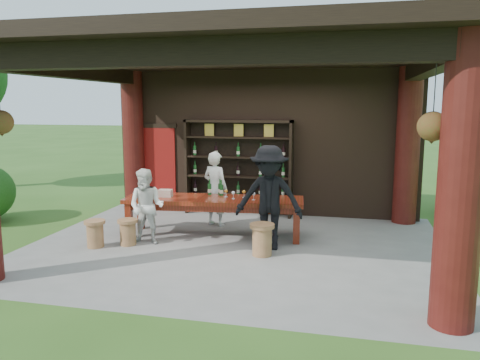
% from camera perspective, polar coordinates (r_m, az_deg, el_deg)
% --- Properties ---
extents(ground, '(90.00, 90.00, 0.00)m').
position_cam_1_polar(ground, '(8.50, -0.62, -8.10)').
color(ground, '#2D5119').
rests_on(ground, ground).
extents(pavilion, '(7.50, 6.00, 3.60)m').
position_cam_1_polar(pavilion, '(8.54, -0.04, 6.54)').
color(pavilion, slate).
rests_on(pavilion, ground).
extents(wine_shelf, '(2.48, 0.38, 2.19)m').
position_cam_1_polar(wine_shelf, '(10.72, -0.22, 1.53)').
color(wine_shelf, black).
rests_on(wine_shelf, ground).
extents(tasting_table, '(3.49, 1.23, 0.75)m').
position_cam_1_polar(tasting_table, '(9.04, -3.20, -2.90)').
color(tasting_table, '#5D1F0D').
rests_on(tasting_table, ground).
extents(stool_near_left, '(0.36, 0.36, 0.47)m').
position_cam_1_polar(stool_near_left, '(8.76, -13.51, -6.12)').
color(stool_near_left, brown).
rests_on(stool_near_left, ground).
extents(stool_near_right, '(0.42, 0.42, 0.55)m').
position_cam_1_polar(stool_near_right, '(7.95, 2.71, -7.16)').
color(stool_near_right, brown).
rests_on(stool_near_right, ground).
extents(stool_far_left, '(0.37, 0.37, 0.49)m').
position_cam_1_polar(stool_far_left, '(8.79, -17.25, -6.18)').
color(stool_far_left, brown).
rests_on(stool_far_left, ground).
extents(host, '(0.67, 0.55, 1.57)m').
position_cam_1_polar(host, '(9.81, -3.01, -1.06)').
color(host, silver).
rests_on(host, ground).
extents(guest_woman, '(0.69, 0.55, 1.38)m').
position_cam_1_polar(guest_woman, '(8.67, -11.31, -3.21)').
color(guest_woman, silver).
rests_on(guest_woman, ground).
extents(guest_man, '(1.19, 0.69, 1.83)m').
position_cam_1_polar(guest_man, '(8.19, 3.55, -2.17)').
color(guest_man, black).
rests_on(guest_man, ground).
extents(table_bottles, '(0.34, 0.18, 0.31)m').
position_cam_1_polar(table_bottles, '(9.28, -2.83, -0.88)').
color(table_bottles, '#194C1E').
rests_on(table_bottles, tasting_table).
extents(table_glasses, '(0.65, 0.23, 0.15)m').
position_cam_1_polar(table_glasses, '(8.94, -0.11, -1.77)').
color(table_glasses, silver).
rests_on(table_glasses, tasting_table).
extents(napkin_basket, '(0.28, 0.21, 0.14)m').
position_cam_1_polar(napkin_basket, '(9.22, -9.10, -1.59)').
color(napkin_basket, '#BF6672').
rests_on(napkin_basket, tasting_table).
extents(shrubs, '(14.41, 7.37, 1.36)m').
position_cam_1_polar(shrubs, '(9.23, 17.11, -3.59)').
color(shrubs, '#194C14').
rests_on(shrubs, ground).
extents(trees, '(21.15, 9.39, 4.80)m').
position_cam_1_polar(trees, '(9.47, 18.44, 13.82)').
color(trees, '#3F2819').
rests_on(trees, ground).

